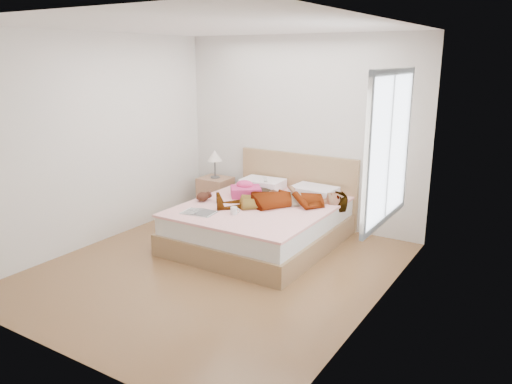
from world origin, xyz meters
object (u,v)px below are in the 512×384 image
at_px(phone, 265,179).
at_px(nightstand, 216,192).
at_px(magazine, 199,212).
at_px(plush_toy, 204,196).
at_px(woman, 283,196).
at_px(towel, 246,190).
at_px(bed, 264,221).
at_px(coffee_mug, 234,211).

xyz_separation_m(phone, nightstand, (-0.99, 0.19, -0.37)).
bearing_deg(magazine, plush_toy, 120.95).
bearing_deg(nightstand, woman, -21.50).
distance_m(towel, nightstand, 1.04).
relative_size(phone, plush_toy, 0.40).
xyz_separation_m(woman, bed, (-0.24, -0.07, -0.35)).
distance_m(woman, bed, 0.43).
xyz_separation_m(woman, magazine, (-0.68, -0.83, -0.11)).
distance_m(phone, plush_toy, 0.92).
bearing_deg(coffee_mug, towel, 113.49).
distance_m(magazine, plush_toy, 0.51).
xyz_separation_m(magazine, plush_toy, (-0.26, 0.44, 0.06)).
bearing_deg(woman, nightstand, -149.14).
bearing_deg(woman, towel, -135.99).
relative_size(phone, bed, 0.05).
xyz_separation_m(phone, bed, (0.26, -0.47, -0.42)).
distance_m(phone, bed, 0.68).
height_order(towel, coffee_mug, towel).
bearing_deg(plush_toy, coffee_mug, -21.47).
bearing_deg(magazine, bed, 59.88).
bearing_deg(nightstand, bed, -27.83).
distance_m(phone, magazine, 1.26).
bearing_deg(phone, woman, -76.30).
bearing_deg(towel, bed, -23.22).
bearing_deg(towel, coffee_mug, -66.51).
xyz_separation_m(phone, magazine, (-0.18, -1.23, -0.17)).
bearing_deg(phone, bed, -98.97).
xyz_separation_m(phone, towel, (-0.12, -0.31, -0.10)).
bearing_deg(coffee_mug, phone, 100.75).
xyz_separation_m(woman, coffee_mug, (-0.30, -0.65, -0.07)).
relative_size(magazine, nightstand, 0.44).
relative_size(bed, magazine, 4.95).
distance_m(woman, magazine, 1.08).
distance_m(phone, towel, 0.35).
height_order(woman, towel, woman).
relative_size(bed, plush_toy, 8.72).
distance_m(plush_toy, nightstand, 1.15).
xyz_separation_m(bed, towel, (-0.38, 0.16, 0.32)).
bearing_deg(coffee_mug, nightstand, 133.86).
distance_m(phone, coffee_mug, 1.08).
distance_m(phone, nightstand, 1.07).
height_order(bed, coffee_mug, bed).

